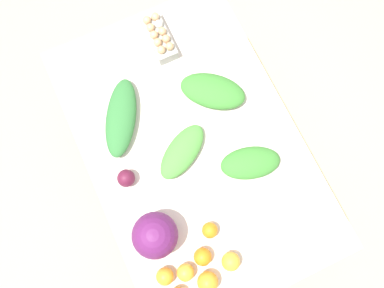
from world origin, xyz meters
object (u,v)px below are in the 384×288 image
Objects in this scene: beet_root at (126,178)px; orange_0 at (208,282)px; greens_bunch_scallion at (121,117)px; orange_3 at (210,230)px; greens_bunch_dandelion at (250,163)px; orange_1 at (203,257)px; orange_2 at (165,276)px; greens_bunch_beet_tops at (213,91)px; orange_4 at (231,262)px; egg_carton at (159,36)px; orange_5 at (185,272)px; cabbage_purple at (155,235)px; greens_bunch_kale at (182,152)px.

orange_0 is (0.51, 0.13, 0.00)m from beet_root.
orange_3 is at bearing 13.49° from greens_bunch_scallion.
orange_1 is at bearing -53.26° from greens_bunch_dandelion.
orange_2 is at bearing -88.58° from orange_1.
greens_bunch_beet_tops is 0.72m from orange_4.
egg_carton is 3.15× the size of orange_4.
egg_carton is 1.03m from orange_5.
orange_0 is (0.35, -0.37, 0.01)m from greens_bunch_dandelion.
orange_0 is 0.10m from orange_1.
orange_4 reaches higher than orange_5.
orange_4 is (-0.03, 0.12, -0.00)m from orange_0.
orange_4 is at bearing 27.13° from beet_root.
egg_carton is 1.03m from orange_4.
egg_carton is 1.08m from orange_0.
cabbage_purple is 2.59× the size of orange_2.
orange_5 is at bearing 162.16° from egg_carton.
orange_4 reaches higher than orange_1.
orange_4 is at bearing 172.43° from egg_carton.
beet_root reaches higher than greens_bunch_kale.
beet_root is 0.54m from orange_4.
orange_1 reaches higher than orange_5.
orange_5 reaches higher than orange_3.
greens_bunch_kale is at bearing 138.44° from cabbage_purple.
orange_3 is at bearing -5.82° from greens_bunch_kale.
egg_carton is at bearing -170.84° from greens_bunch_dandelion.
beet_root is 0.45m from orange_5.
egg_carton reaches higher than orange_5.
greens_bunch_scallion is 4.74× the size of beet_root.
greens_bunch_beet_tops is (0.06, 0.41, 0.00)m from greens_bunch_scallion.
greens_bunch_kale is 0.94× the size of greens_bunch_beet_tops.
orange_1 is at bearing 20.15° from beet_root.
greens_bunch_scallion is at bearing -98.15° from greens_bunch_beet_tops.
orange_3 is at bearing 109.63° from orange_2.
cabbage_purple is 0.51× the size of greens_bunch_scallion.
orange_2 is at bearing -11.78° from cabbage_purple.
beet_root is (0.01, -0.26, 0.01)m from greens_bunch_kale.
greens_bunch_beet_tops is at bearing 140.61° from orange_2.
egg_carton is 3.37× the size of orange_2.
greens_bunch_dandelion is at bearing 45.09° from greens_bunch_scallion.
orange_1 is 1.11× the size of orange_3.
greens_bunch_dandelion is 3.03× the size of orange_0.
greens_bunch_beet_tops is at bearing 146.19° from orange_5.
orange_0 is 1.28× the size of orange_3.
cabbage_purple is 2.43× the size of beet_root.
greens_bunch_kale is at bearing 174.18° from orange_3.
greens_bunch_dandelion and orange_5 have the same top height.
greens_bunch_scallion and orange_1 have the same top height.
greens_bunch_dandelion is at bearing 122.84° from orange_3.
egg_carton is 0.41m from greens_bunch_scallion.
greens_bunch_kale is at bearing 178.57° from orange_4.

